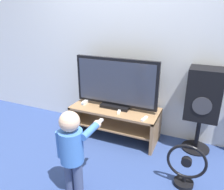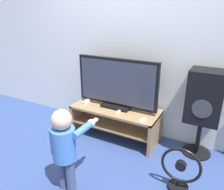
# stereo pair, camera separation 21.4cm
# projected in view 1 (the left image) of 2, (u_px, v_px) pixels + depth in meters

# --- Properties ---
(ground_plane) EXTENTS (16.00, 16.00, 0.00)m
(ground_plane) POSITION_uv_depth(u_px,v_px,m) (107.00, 145.00, 2.88)
(ground_plane) COLOR navy
(wall_back) EXTENTS (10.00, 0.06, 2.60)m
(wall_back) POSITION_uv_depth(u_px,v_px,m) (125.00, 39.00, 2.92)
(wall_back) COLOR silver
(wall_back) RESTS_ON ground_plane
(tv_stand) EXTENTS (1.18, 0.51, 0.43)m
(tv_stand) POSITION_uv_depth(u_px,v_px,m) (115.00, 117.00, 2.99)
(tv_stand) COLOR #93704C
(tv_stand) RESTS_ON ground_plane
(television) EXTENTS (1.12, 0.20, 0.67)m
(television) POSITION_uv_depth(u_px,v_px,m) (116.00, 84.00, 2.84)
(television) COLOR black
(television) RESTS_ON tv_stand
(game_console) EXTENTS (0.04, 0.15, 0.04)m
(game_console) POSITION_uv_depth(u_px,v_px,m) (85.00, 102.00, 3.07)
(game_console) COLOR white
(game_console) RESTS_ON tv_stand
(remote_primary) EXTENTS (0.06, 0.13, 0.03)m
(remote_primary) POSITION_uv_depth(u_px,v_px,m) (144.00, 119.00, 2.62)
(remote_primary) COLOR white
(remote_primary) RESTS_ON tv_stand
(remote_secondary) EXTENTS (0.06, 0.13, 0.03)m
(remote_secondary) POSITION_uv_depth(u_px,v_px,m) (119.00, 112.00, 2.80)
(remote_secondary) COLOR white
(remote_secondary) RESTS_ON tv_stand
(child) EXTENTS (0.32, 0.48, 0.85)m
(child) POSITION_uv_depth(u_px,v_px,m) (72.00, 146.00, 1.97)
(child) COLOR #3F4C72
(child) RESTS_ON ground_plane
(speaker_tower) EXTENTS (0.38, 0.34, 1.06)m
(speaker_tower) POSITION_uv_depth(u_px,v_px,m) (203.00, 96.00, 2.54)
(speaker_tower) COLOR black
(speaker_tower) RESTS_ON ground_plane
(floor_fan) EXTENTS (0.38, 0.20, 0.47)m
(floor_fan) POSITION_uv_depth(u_px,v_px,m) (186.00, 167.00, 2.14)
(floor_fan) COLOR black
(floor_fan) RESTS_ON ground_plane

